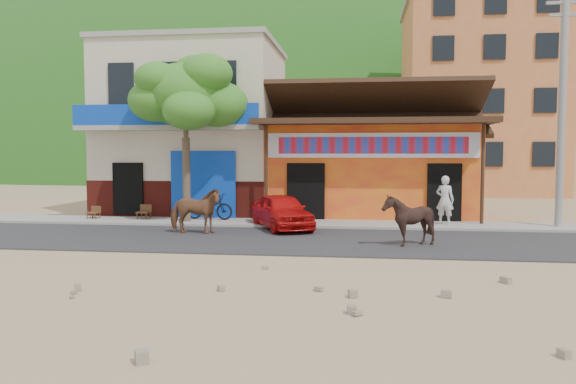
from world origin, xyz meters
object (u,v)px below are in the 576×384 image
object	(u,v)px
cow_dark	(409,220)
pedestrian	(445,200)
cafe_chair_right	(93,207)
tree	(186,138)
cow_tan	(195,211)
red_car	(282,211)
scooter	(209,207)
utility_pole	(562,106)
cafe_chair_left	(144,206)

from	to	relation	value
cow_dark	pedestrian	world-z (taller)	pedestrian
cow_dark	cafe_chair_right	world-z (taller)	cow_dark
tree	cow_dark	size ratio (longest dim) A/B	4.23
cow_tan	red_car	bearing A→B (deg)	-58.93
cow_dark	scooter	bearing A→B (deg)	-109.30
pedestrian	cow_tan	bearing A→B (deg)	42.45
tree	scooter	world-z (taller)	tree
cow_dark	red_car	bearing A→B (deg)	-112.93
red_car	pedestrian	distance (m)	5.66
tree	utility_pole	xyz separation A→B (m)	(12.80, 0.20, 1.00)
pedestrian	cafe_chair_left	bearing A→B (deg)	22.24
cow_tan	cow_dark	size ratio (longest dim) A/B	1.21
cafe_chair_left	scooter	bearing A→B (deg)	6.07
scooter	red_car	bearing A→B (deg)	-109.48
pedestrian	tree	bearing A→B (deg)	25.00
cow_dark	cafe_chair_right	xyz separation A→B (m)	(-11.27, 4.34, -0.20)
tree	pedestrian	bearing A→B (deg)	1.79
cow_dark	scooter	size ratio (longest dim) A/B	0.78
pedestrian	cafe_chair_right	world-z (taller)	pedestrian
utility_pole	pedestrian	size ratio (longest dim) A/B	4.77
red_car	pedestrian	xyz separation A→B (m)	(5.50, 1.28, 0.33)
scooter	pedestrian	world-z (taller)	pedestrian
tree	cow_tan	bearing A→B (deg)	-67.15
cafe_chair_left	pedestrian	bearing A→B (deg)	2.98
scooter	cafe_chair_right	bearing A→B (deg)	101.19
red_car	scooter	distance (m)	3.31
tree	red_car	world-z (taller)	tree
cow_dark	cow_tan	bearing A→B (deg)	-88.45
scooter	cafe_chair_left	xyz separation A→B (m)	(-2.50, -0.09, 0.01)
tree	cow_tan	distance (m)	3.61
utility_pole	scooter	world-z (taller)	utility_pole
cow_dark	cafe_chair_left	xyz separation A→B (m)	(-9.34, 4.44, -0.14)
cafe_chair_right	tree	bearing A→B (deg)	3.00
red_car	cafe_chair_right	xyz separation A→B (m)	(-7.34, 1.37, -0.09)
pedestrian	cafe_chair_left	size ratio (longest dim) A/B	1.72
cafe_chair_left	cow_tan	bearing A→B (deg)	-42.15
cow_tan	red_car	world-z (taller)	cow_tan
scooter	cow_dark	bearing A→B (deg)	-114.89
cafe_chair_right	utility_pole	bearing A→B (deg)	8.00
scooter	utility_pole	bearing A→B (deg)	-83.05
pedestrian	scooter	bearing A→B (deg)	21.33
cow_tan	cafe_chair_left	world-z (taller)	cow_tan
cafe_chair_left	utility_pole	bearing A→B (deg)	2.89
cow_tan	utility_pole	bearing A→B (deg)	-76.81
cow_dark	utility_pole	bearing A→B (deg)	142.61
cow_tan	cafe_chair_right	world-z (taller)	cow_tan
utility_pole	cow_tan	distance (m)	12.51
red_car	cafe_chair_left	bearing A→B (deg)	138.65
tree	cafe_chair_left	xyz separation A→B (m)	(-1.81, 0.47, -2.51)
pedestrian	cafe_chair_left	world-z (taller)	pedestrian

